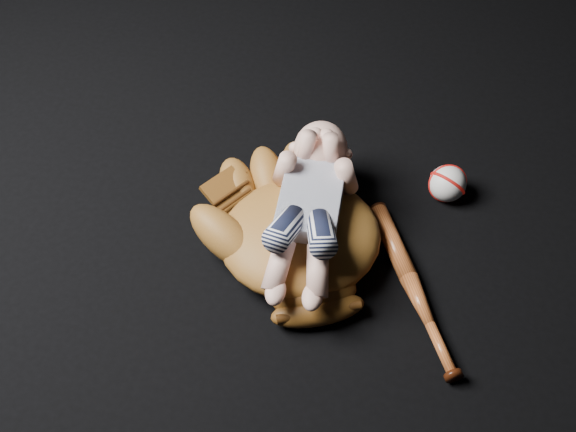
{
  "coord_description": "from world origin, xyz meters",
  "views": [
    {
      "loc": [
        0.19,
        -0.91,
        1.15
      ],
      "look_at": [
        0.03,
        -0.05,
        0.07
      ],
      "focal_mm": 45.0,
      "sensor_mm": 36.0,
      "label": 1
    }
  ],
  "objects_px": {
    "newborn_baby": "(308,209)",
    "baseball_bat": "(413,287)",
    "baseball_glove": "(300,231)",
    "baseball": "(448,183)"
  },
  "relations": [
    {
      "from": "baseball",
      "to": "baseball_bat",
      "type": "bearing_deg",
      "value": -100.57
    },
    {
      "from": "baseball_glove",
      "to": "baseball",
      "type": "relative_size",
      "value": 5.72
    },
    {
      "from": "newborn_baby",
      "to": "baseball_bat",
      "type": "distance_m",
      "value": 0.25
    },
    {
      "from": "baseball_glove",
      "to": "baseball",
      "type": "xyz_separation_m",
      "value": [
        0.27,
        0.2,
        -0.03
      ]
    },
    {
      "from": "newborn_baby",
      "to": "baseball_bat",
      "type": "bearing_deg",
      "value": -16.07
    },
    {
      "from": "baseball_glove",
      "to": "baseball",
      "type": "bearing_deg",
      "value": 14.23
    },
    {
      "from": "baseball_glove",
      "to": "newborn_baby",
      "type": "relative_size",
      "value": 1.09
    },
    {
      "from": "newborn_baby",
      "to": "baseball_bat",
      "type": "xyz_separation_m",
      "value": [
        0.21,
        -0.06,
        -0.11
      ]
    },
    {
      "from": "baseball_glove",
      "to": "baseball_bat",
      "type": "distance_m",
      "value": 0.24
    },
    {
      "from": "newborn_baby",
      "to": "baseball",
      "type": "distance_m",
      "value": 0.34
    }
  ]
}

